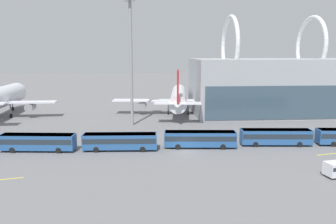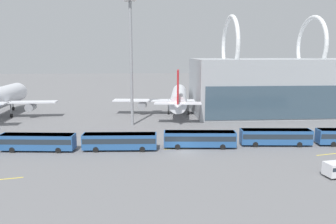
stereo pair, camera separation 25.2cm
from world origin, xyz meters
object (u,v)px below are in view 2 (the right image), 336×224
Objects in this scene: floodlight_mast at (131,49)px; shuttle_bus_1 at (38,141)px; shuttle_bus_3 at (200,138)px; airliner_at_gate_far at (179,98)px; shuttle_bus_2 at (120,140)px; airliner_parked_remote at (317,89)px; shuttle_bus_4 at (276,136)px.

shuttle_bus_1 is at bearing -128.88° from floodlight_mast.
shuttle_bus_1 is 1.00× the size of shuttle_bus_3.
shuttle_bus_2 is at bearing 164.21° from airliner_at_gate_far.
shuttle_bus_3 is at bearing 5.49° from shuttle_bus_1.
shuttle_bus_3 is (29.11, -0.06, 0.00)m from shuttle_bus_1.
airliner_parked_remote is 70.71m from floodlight_mast.
shuttle_bus_3 is (-49.33, -50.54, -3.17)m from airliner_parked_remote.
shuttle_bus_4 is at bearing 6.42° from shuttle_bus_3.
shuttle_bus_1 is 29.11m from shuttle_bus_3.
shuttle_bus_1 and shuttle_bus_2 have the same top height.
floodlight_mast is at bearing 143.57° from airliner_at_gate_far.
airliner_at_gate_far is 52.63m from airliner_parked_remote.
floodlight_mast reaches higher than airliner_parked_remote.
shuttle_bus_4 is (29.11, 1.05, 0.00)m from shuttle_bus_2.
airliner_parked_remote is 81.88m from shuttle_bus_2.
airliner_parked_remote is (49.76, 17.14, 0.31)m from airliner_at_gate_far.
airliner_at_gate_far is 44.07m from shuttle_bus_1.
shuttle_bus_2 is at bearing -15.52° from airliner_parked_remote.
airliner_at_gate_far reaches higher than shuttle_bus_3.
floodlight_mast is (16.06, 19.91, 16.33)m from shuttle_bus_1.
shuttle_bus_4 is at bearing -148.75° from airliner_at_gate_far.
shuttle_bus_4 is (-34.78, -50.07, -3.17)m from airliner_parked_remote.
shuttle_bus_1 is (-78.44, -50.49, -3.17)m from airliner_parked_remote.
shuttle_bus_2 is 1.00× the size of shuttle_bus_4.
airliner_at_gate_far is at bearing -35.17° from airliner_parked_remote.
floodlight_mast reaches higher than airliner_at_gate_far.
floodlight_mast is at bearing 149.32° from shuttle_bus_4.
floodlight_mast is (-12.62, -13.43, 13.47)m from airliner_at_gate_far.
shuttle_bus_3 is at bearing -56.84° from floodlight_mast.
airliner_parked_remote reaches higher than shuttle_bus_4.
airliner_at_gate_far is at bearing 70.18° from shuttle_bus_2.
shuttle_bus_4 is at bearing -35.23° from floodlight_mast.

